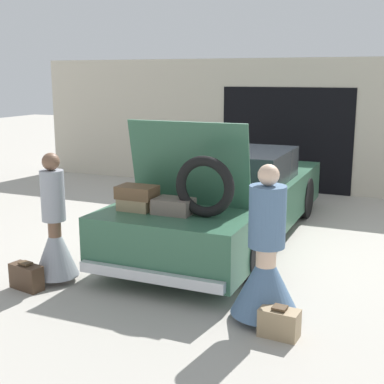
% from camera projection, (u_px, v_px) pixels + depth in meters
% --- Properties ---
extents(ground_plane, '(40.00, 40.00, 0.00)m').
position_uv_depth(ground_plane, '(228.00, 236.00, 8.29)').
color(ground_plane, '#ADA89E').
extents(garage_wall_back, '(12.00, 0.14, 2.80)m').
position_uv_depth(garage_wall_back, '(287.00, 126.00, 11.34)').
color(garage_wall_back, beige).
rests_on(garage_wall_back, ground_plane).
extents(car, '(1.90, 5.23, 1.90)m').
position_uv_depth(car, '(228.00, 198.00, 8.15)').
color(car, '#336047').
rests_on(car, ground_plane).
extents(person_left, '(0.53, 0.53, 1.57)m').
position_uv_depth(person_left, '(55.00, 236.00, 6.37)').
color(person_left, brown).
rests_on(person_left, ground_plane).
extents(person_right, '(0.70, 0.70, 1.61)m').
position_uv_depth(person_right, '(266.00, 267.00, 5.35)').
color(person_right, beige).
rests_on(person_right, ground_plane).
extents(suitcase_beside_left_person, '(0.44, 0.25, 0.33)m').
position_uv_depth(suitcase_beside_left_person, '(26.00, 277.00, 6.22)').
color(suitcase_beside_left_person, '#473323').
rests_on(suitcase_beside_left_person, ground_plane).
extents(suitcase_beside_right_person, '(0.39, 0.24, 0.31)m').
position_uv_depth(suitcase_beside_right_person, '(279.00, 323.00, 5.09)').
color(suitcase_beside_right_person, '#9E8460').
rests_on(suitcase_beside_right_person, ground_plane).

